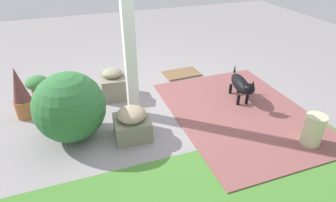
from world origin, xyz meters
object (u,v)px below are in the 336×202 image
stone_planter_mid (132,123)px  terracotta_pot_broad (38,85)px  round_shrub (70,107)px  ceramic_urn (313,130)px  doormat (182,74)px  dog (241,85)px  porch_pillar (129,43)px  terracotta_pot_spiky (21,94)px  stone_planter_nearest (113,84)px

stone_planter_mid → terracotta_pot_broad: stone_planter_mid is taller
stone_planter_mid → terracotta_pot_broad: bearing=-51.8°
round_shrub → ceramic_urn: 2.86m
round_shrub → doormat: (-1.92, -1.21, -0.41)m
dog → ceramic_urn: dog is taller
ceramic_urn → round_shrub: bearing=-23.1°
porch_pillar → terracotta_pot_spiky: bearing=-17.6°
porch_pillar → stone_planter_nearest: 1.03m
stone_planter_nearest → stone_planter_mid: size_ratio=1.02×
porch_pillar → stone_planter_mid: bearing=74.4°
ceramic_urn → doormat: size_ratio=0.65×
stone_planter_mid → ceramic_urn: (-1.95, 0.87, 0.01)m
porch_pillar → round_shrub: size_ratio=2.45×
stone_planter_nearest → round_shrub: (0.64, 0.83, 0.21)m
stone_planter_nearest → terracotta_pot_broad: stone_planter_nearest is taller
terracotta_pot_spiky → round_shrub: bearing=131.2°
porch_pillar → round_shrub: porch_pillar is taller
ceramic_urn → terracotta_pot_broad: bearing=-36.6°
stone_planter_mid → terracotta_pot_spiky: (1.27, -0.93, 0.16)m
terracotta_pot_broad → stone_planter_nearest: bearing=163.4°
porch_pillar → stone_planter_nearest: (0.16, -0.60, -0.82)m
round_shrub → ceramic_urn: (-2.62, 1.12, -0.22)m
terracotta_pot_broad → terracotta_pot_spiky: (0.16, 0.48, 0.13)m
terracotta_pot_broad → terracotta_pot_spiky: size_ratio=0.50×
ceramic_urn → doormat: 2.43m
stone_planter_nearest → round_shrub: round_shrub is taller
stone_planter_nearest → round_shrub: size_ratio=0.55×
porch_pillar → ceramic_urn: (-1.81, 1.35, -0.83)m
porch_pillar → stone_planter_mid: porch_pillar is taller
porch_pillar → dog: size_ratio=3.00×
porch_pillar → terracotta_pot_spiky: porch_pillar is taller
stone_planter_nearest → stone_planter_mid: stone_planter_nearest is taller
terracotta_pot_broad → ceramic_urn: 3.81m
doormat → round_shrub: bearing=32.1°
stone_planter_mid → terracotta_pot_broad: size_ratio=1.24×
terracotta_pot_broad → dog: (-2.82, 1.11, 0.06)m
stone_planter_mid → dog: (-1.71, -0.30, 0.08)m
porch_pillar → stone_planter_mid: (0.13, 0.48, -0.84)m
round_shrub → dog: bearing=-178.9°
doormat → terracotta_pot_broad: bearing=1.2°
terracotta_pot_spiky → doormat: size_ratio=1.17×
stone_planter_mid → dog: bearing=-170.2°
stone_planter_nearest → terracotta_pot_spiky: size_ratio=0.63×
porch_pillar → ceramic_urn: size_ratio=5.11×
dog → doormat: dog is taller
doormat → dog: bearing=111.6°
porch_pillar → dog: (-1.57, 0.19, -0.76)m
stone_planter_mid → terracotta_pot_spiky: bearing=-36.2°
porch_pillar → ceramic_urn: 2.41m
round_shrub → doormat: bearing=-147.9°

